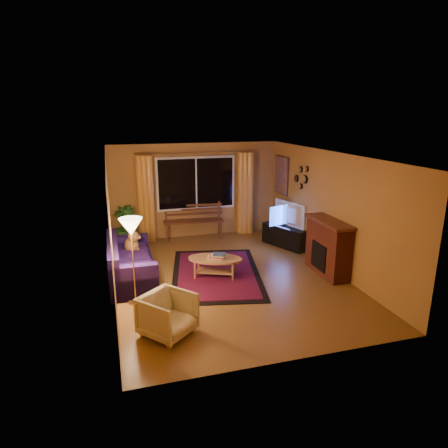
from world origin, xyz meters
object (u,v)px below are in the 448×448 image
object	(u,v)px
coffee_table	(215,267)
sofa	(131,260)
armchair	(168,313)
bench	(194,230)
tv_console	(286,236)
floor_lamp	(133,261)

from	to	relation	value
coffee_table	sofa	bearing A→B (deg)	169.01
sofa	armchair	distance (m)	2.31
coffee_table	armchair	bearing A→B (deg)	-122.96
bench	tv_console	world-z (taller)	tv_console
floor_lamp	tv_console	world-z (taller)	floor_lamp
armchair	coffee_table	distance (m)	2.33
sofa	tv_console	distance (m)	4.01
bench	floor_lamp	world-z (taller)	floor_lamp
sofa	coffee_table	bearing A→B (deg)	-10.87
tv_console	floor_lamp	bearing A→B (deg)	-175.17
sofa	armchair	world-z (taller)	sofa
sofa	floor_lamp	size ratio (longest dim) A/B	1.30
coffee_table	floor_lamp	bearing A→B (deg)	-156.23
bench	coffee_table	xyz separation A→B (m)	(-0.11, -2.66, -0.03)
bench	floor_lamp	bearing A→B (deg)	-110.93
bench	sofa	distance (m)	2.94
coffee_table	tv_console	bearing A→B (deg)	31.90
sofa	floor_lamp	distance (m)	1.12
sofa	coffee_table	world-z (taller)	sofa
armchair	floor_lamp	bearing A→B (deg)	68.21
sofa	floor_lamp	xyz separation A→B (m)	(-0.00, -1.06, 0.37)
armchair	coffee_table	size ratio (longest dim) A/B	0.64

